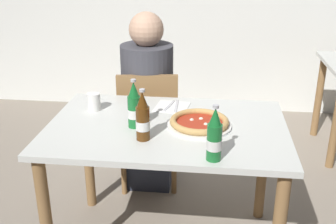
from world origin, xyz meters
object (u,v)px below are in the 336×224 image
(beer_bottle_left, at_px, (214,137))
(chair_behind_table, at_px, (148,123))
(pizza_margherita_near, at_px, (199,122))
(napkin_with_cutlery, at_px, (173,107))
(paper_cup, at_px, (94,102))
(beer_bottle_center, at_px, (134,107))
(dining_table_main, at_px, (167,145))
(diner_seated, at_px, (148,106))
(beer_bottle_right, at_px, (143,119))

(beer_bottle_left, bearing_deg, chair_behind_table, 114.82)
(chair_behind_table, xyz_separation_m, pizza_margherita_near, (0.36, -0.61, 0.29))
(napkin_with_cutlery, relative_size, paper_cup, 2.12)
(chair_behind_table, distance_m, napkin_with_cutlery, 0.50)
(pizza_margherita_near, xyz_separation_m, beer_bottle_center, (-0.32, -0.04, 0.08))
(dining_table_main, xyz_separation_m, napkin_with_cutlery, (0.00, 0.25, 0.12))
(beer_bottle_center, bearing_deg, beer_bottle_left, -36.62)
(beer_bottle_left, distance_m, beer_bottle_center, 0.49)
(diner_seated, xyz_separation_m, beer_bottle_right, (0.12, -0.83, 0.27))
(dining_table_main, relative_size, paper_cup, 12.63)
(diner_seated, relative_size, pizza_margherita_near, 3.77)
(pizza_margherita_near, bearing_deg, beer_bottle_left, -77.28)
(beer_bottle_center, bearing_deg, beer_bottle_right, -63.91)
(beer_bottle_right, height_order, paper_cup, beer_bottle_right)
(chair_behind_table, distance_m, beer_bottle_right, 0.87)
(chair_behind_table, bearing_deg, beer_bottle_left, 106.84)
(beer_bottle_right, bearing_deg, pizza_margherita_near, 34.92)
(diner_seated, bearing_deg, paper_cup, -112.64)
(chair_behind_table, relative_size, napkin_with_cutlery, 4.22)
(dining_table_main, bearing_deg, paper_cup, 159.84)
(dining_table_main, distance_m, beer_bottle_left, 0.46)
(pizza_margherita_near, relative_size, beer_bottle_left, 1.30)
(beer_bottle_right, distance_m, paper_cup, 0.47)
(beer_bottle_left, height_order, beer_bottle_center, same)
(napkin_with_cutlery, bearing_deg, chair_behind_table, 119.10)
(dining_table_main, distance_m, chair_behind_table, 0.66)
(beer_bottle_left, distance_m, napkin_with_cutlery, 0.63)
(paper_cup, bearing_deg, dining_table_main, -20.16)
(beer_bottle_left, bearing_deg, napkin_with_cutlery, 111.99)
(beer_bottle_center, height_order, beer_bottle_right, same)
(beer_bottle_right, bearing_deg, napkin_with_cutlery, 77.43)
(beer_bottle_center, bearing_deg, pizza_margherita_near, 7.32)
(diner_seated, distance_m, beer_bottle_right, 0.88)
(beer_bottle_center, bearing_deg, chair_behind_table, 93.65)
(diner_seated, xyz_separation_m, beer_bottle_center, (0.05, -0.70, 0.27))
(beer_bottle_center, xyz_separation_m, paper_cup, (-0.26, 0.19, -0.06))
(diner_seated, bearing_deg, beer_bottle_left, -65.81)
(napkin_with_cutlery, bearing_deg, dining_table_main, -90.91)
(dining_table_main, xyz_separation_m, chair_behind_table, (-0.20, 0.61, -0.15))
(pizza_margherita_near, xyz_separation_m, beer_bottle_right, (-0.25, -0.18, 0.08))
(beer_bottle_left, height_order, paper_cup, beer_bottle_left)
(diner_seated, height_order, beer_bottle_left, diner_seated)
(beer_bottle_right, bearing_deg, beer_bottle_center, 116.09)
(pizza_margherita_near, height_order, beer_bottle_left, beer_bottle_left)
(dining_table_main, height_order, napkin_with_cutlery, napkin_with_cutlery)
(chair_behind_table, height_order, napkin_with_cutlery, chair_behind_table)
(pizza_margherita_near, bearing_deg, dining_table_main, -179.17)
(diner_seated, distance_m, napkin_with_cutlery, 0.49)
(dining_table_main, height_order, paper_cup, paper_cup)
(pizza_margherita_near, distance_m, paper_cup, 0.60)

